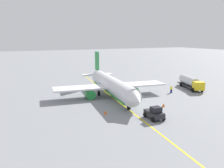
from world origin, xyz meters
The scene contains 8 objects.
ground_plane centered at (0.00, 0.00, 0.00)m, with size 400.00×400.00×0.00m, color gray.
airplane centered at (-0.51, 0.07, 2.59)m, with size 31.95×26.57×9.53m.
fuel_tanker centered at (1.39, 22.55, 1.73)m, with size 11.25×5.92×3.15m.
pushback_tug centered at (16.38, -0.16, 1.01)m, with size 3.73×2.52×2.20m.
refueling_worker centered at (2.91, 14.84, 0.82)m, with size 0.62×0.62×1.71m.
safety_cone_nose centered at (11.43, 5.70, 0.34)m, with size 0.61×0.61×0.67m, color #F2590F.
safety_cone_wingtip centered at (10.47, -6.48, 0.31)m, with size 0.56×0.56×0.63m, color #F2590F.
taxi_line_marking centered at (0.00, 0.00, 0.01)m, with size 65.78×0.30×0.01m, color yellow.
Camera 1 is at (46.47, -22.89, 13.45)m, focal length 37.31 mm.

